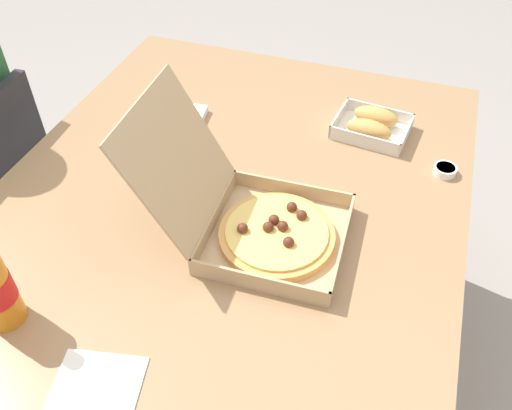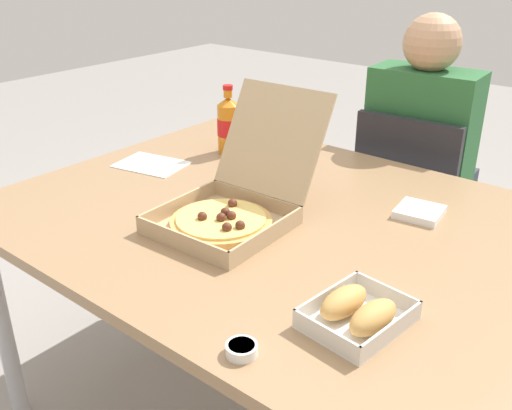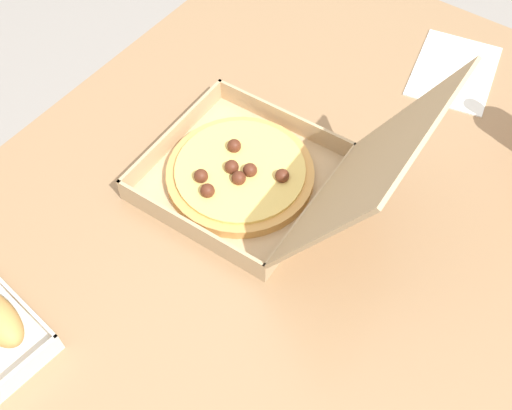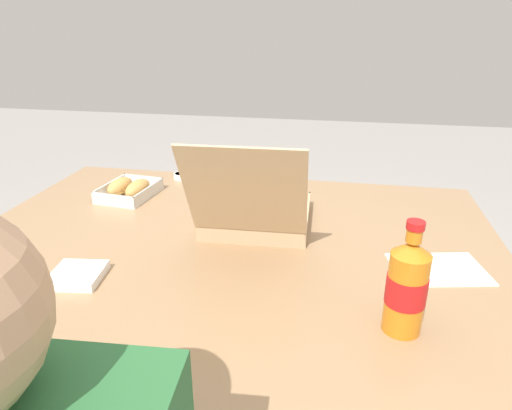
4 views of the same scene
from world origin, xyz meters
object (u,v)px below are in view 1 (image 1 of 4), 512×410
Objects in this scene: paper_menu at (88,410)px; pizza_box_open at (260,222)px; dipping_sauce_cup at (445,170)px; bread_side_box at (372,125)px; napkin_pile at (184,117)px.

pizza_box_open is at bearing -29.21° from paper_menu.
pizza_box_open is 2.08× the size of paper_menu.
dipping_sauce_cup is at bearing -44.07° from paper_menu.
bread_side_box is 0.51m from napkin_pile.
napkin_pile is at bearing 1.50° from paper_menu.
dipping_sauce_cup is (-0.00, -0.70, 0.00)m from napkin_pile.
paper_menu is at bearing 162.75° from pizza_box_open.
napkin_pile reaches higher than paper_menu.
dipping_sauce_cup is (0.81, -0.51, 0.01)m from paper_menu.
pizza_box_open is 0.50m from dipping_sauce_cup.
bread_side_box is at bearing 61.44° from dipping_sauce_cup.
paper_menu is 0.95m from dipping_sauce_cup.
paper_menu is (-0.46, 0.14, -0.04)m from pizza_box_open.
paper_menu is at bearing -166.54° from napkin_pile.
pizza_box_open is at bearing 160.30° from bread_side_box.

